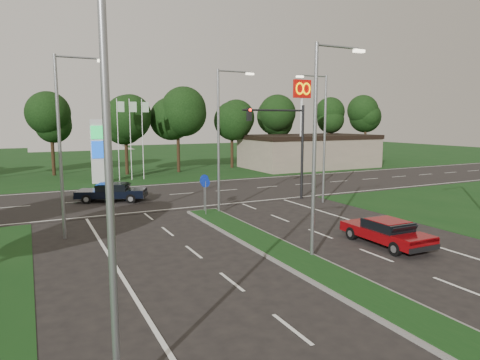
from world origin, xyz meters
name	(u,v)px	position (x,y,z in m)	size (l,w,h in m)	color
ground	(409,319)	(0.00, 0.00, 0.00)	(160.00, 160.00, 0.00)	black
verge_far	(106,162)	(0.00, 55.00, 0.00)	(160.00, 50.00, 0.02)	#113411
cross_road	(170,195)	(0.00, 24.00, 0.00)	(160.00, 12.00, 0.02)	black
median_kerb	(326,274)	(0.00, 4.00, 0.06)	(2.00, 26.00, 0.12)	slate
commercial_building	(309,151)	(22.00, 36.00, 2.00)	(16.00, 9.00, 4.00)	gray
streetlight_median_near	(318,140)	(1.00, 6.00, 5.08)	(2.53, 0.22, 9.00)	gray
streetlight_median_far	(221,133)	(1.00, 16.00, 5.08)	(2.53, 0.22, 9.00)	gray
streetlight_left_near	(119,161)	(-8.30, 0.00, 5.08)	(2.53, 0.22, 9.00)	gray
streetlight_left_far	(64,137)	(-8.30, 14.00, 5.08)	(2.53, 0.22, 9.00)	gray
streetlight_right_far	(322,132)	(8.80, 16.00, 5.08)	(2.53, 0.22, 9.00)	gray
traffic_signal	(288,137)	(7.19, 18.00, 4.65)	(5.10, 0.42, 7.00)	black
median_signs	(205,187)	(0.00, 16.40, 1.71)	(1.16, 1.76, 2.38)	gray
gas_pylon	(101,149)	(-3.79, 33.05, 3.20)	(5.80, 1.26, 8.00)	silver
mcdonalds_sign	(302,102)	(18.00, 31.97, 7.99)	(2.20, 0.47, 10.40)	silver
treeline_far	(126,112)	(0.10, 39.93, 6.83)	(6.00, 6.00, 9.90)	black
red_sedan	(386,232)	(5.07, 5.99, 0.66)	(1.94, 4.52, 1.24)	maroon
navy_sedan	(112,192)	(-4.59, 23.18, 0.72)	(5.24, 3.71, 1.33)	black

